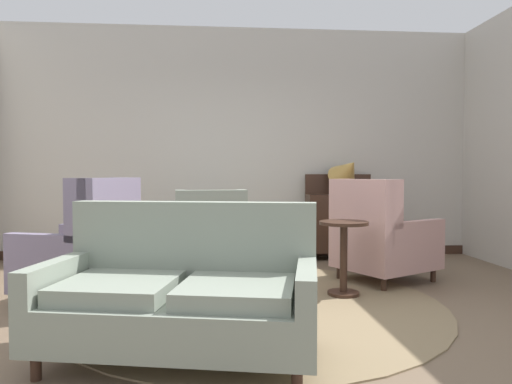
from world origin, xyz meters
The scene contains 13 objects.
ground centered at (0.00, 0.00, 0.00)m, with size 8.98×8.98×0.00m, color brown.
wall_back centered at (0.00, 2.68, 1.56)m, with size 6.57×0.08×3.11m, color #BCB7AD.
baseboard_back centered at (0.00, 2.63, 0.06)m, with size 6.41×0.03×0.12m, color #382319.
area_rug centered at (0.00, 0.30, 0.01)m, with size 3.28×3.28×0.01m, color #847051.
coffee_table centered at (-0.14, 0.39, 0.38)m, with size 0.87×0.87×0.46m.
porcelain_vase centered at (-0.09, 0.38, 0.62)m, with size 0.19×0.19×0.39m.
settee centered at (-0.52, -0.84, 0.39)m, with size 1.76×1.13×0.95m.
armchair_foreground_right centered at (1.40, 1.04, 0.44)m, with size 1.18×1.12×1.08m.
armchair_near_sideboard centered at (-1.46, 0.51, 0.46)m, with size 1.02×1.03×1.10m.
armchair_near_window centered at (-0.39, 1.61, 0.42)m, with size 0.84×0.91×0.96m.
side_table centered at (0.86, 0.51, 0.41)m, with size 0.45×0.45×0.69m.
sideboard centered at (1.34, 2.39, 0.50)m, with size 0.90×0.36×1.13m.
gramophone centered at (1.39, 2.29, 1.15)m, with size 0.54×0.62×0.58m.
Camera 1 is at (-0.30, -3.66, 1.13)m, focal length 32.46 mm.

